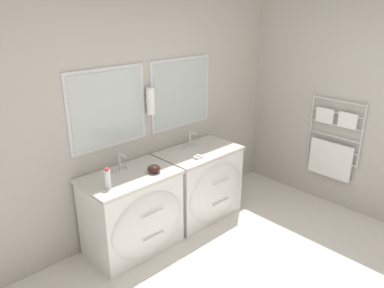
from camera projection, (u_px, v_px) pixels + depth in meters
The scene contains 9 objects.
wall_back at pixel (140, 114), 3.98m from camera, with size 5.60×0.17×2.60m.
wall_right at pixel (330, 102), 4.54m from camera, with size 0.13×3.94×2.60m.
vanity_left at pixel (134, 213), 3.77m from camera, with size 0.94×0.65×0.84m.
vanity_right at pixel (201, 183), 4.39m from camera, with size 0.94×0.65×0.84m.
faucet_left at pixel (121, 162), 3.72m from camera, with size 0.17×0.12×0.19m.
faucet_right at pixel (191, 139), 4.34m from camera, with size 0.17×0.12×0.19m.
toiletry_bottle at pixel (108, 179), 3.36m from camera, with size 0.06×0.06×0.20m.
amenity_bowl at pixel (154, 169), 3.70m from camera, with size 0.13×0.13×0.08m.
soap_dish at pixel (198, 157), 4.05m from camera, with size 0.09×0.06×0.04m.
Camera 1 is at (-2.24, -1.17, 2.42)m, focal length 35.00 mm.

